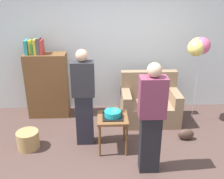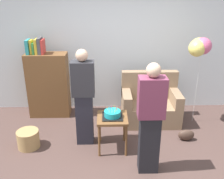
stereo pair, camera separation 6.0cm
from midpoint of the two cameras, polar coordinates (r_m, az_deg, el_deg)
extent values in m
plane|color=#4C3833|center=(4.05, 1.46, -16.27)|extent=(8.00, 8.00, 0.00)
cube|color=silver|center=(5.34, 0.21, 9.66)|extent=(6.00, 0.10, 2.70)
cube|color=#8C7054|center=(5.10, 8.01, -4.99)|extent=(1.10, 0.70, 0.40)
cube|color=#8C7054|center=(5.15, 7.79, 1.14)|extent=(1.10, 0.16, 0.56)
cube|color=#8C7054|center=(4.90, 2.79, -1.81)|extent=(0.16, 0.70, 0.24)
cube|color=#8C7054|center=(5.07, 13.45, -1.60)|extent=(0.16, 0.70, 0.24)
cube|color=brown|center=(5.29, -14.44, 0.86)|extent=(0.80, 0.36, 1.30)
cube|color=teal|center=(5.14, -18.72, 8.95)|extent=(0.06, 0.24, 0.27)
cube|color=gold|center=(5.13, -18.06, 8.96)|extent=(0.04, 0.16, 0.26)
cube|color=#38934C|center=(5.12, -17.53, 8.73)|extent=(0.04, 0.20, 0.22)
cube|color=gold|center=(5.10, -16.97, 9.12)|extent=(0.05, 0.22, 0.28)
cube|color=#4C4C51|center=(5.08, -16.28, 9.29)|extent=(0.06, 0.25, 0.30)
cube|color=red|center=(5.07, -15.66, 9.14)|extent=(0.04, 0.25, 0.27)
cube|color=brown|center=(4.08, -0.28, -6.35)|extent=(0.48, 0.48, 0.04)
cylinder|color=brown|center=(4.06, -3.20, -11.45)|extent=(0.04, 0.04, 0.54)
cylinder|color=brown|center=(4.07, 2.85, -11.32)|extent=(0.04, 0.04, 0.54)
cylinder|color=brown|center=(4.41, -3.13, -8.41)|extent=(0.04, 0.04, 0.54)
cylinder|color=brown|center=(4.42, 2.38, -8.30)|extent=(0.04, 0.04, 0.54)
cube|color=black|center=(4.07, -0.28, -6.00)|extent=(0.32, 0.32, 0.02)
cylinder|color=teal|center=(4.04, -0.28, -5.34)|extent=(0.26, 0.26, 0.09)
cylinder|color=#F2CC4C|center=(4.01, 0.74, -4.36)|extent=(0.01, 0.01, 0.06)
cylinder|color=#EA668C|center=(4.04, 0.60, -4.17)|extent=(0.01, 0.01, 0.06)
cylinder|color=#F2CC4C|center=(4.08, 0.13, -3.91)|extent=(0.01, 0.01, 0.06)
cylinder|color=#EA668C|center=(4.06, -0.49, -3.99)|extent=(0.01, 0.01, 0.06)
cylinder|color=#66B2E5|center=(4.06, -1.02, -4.01)|extent=(0.01, 0.01, 0.06)
cylinder|color=#F2CC4C|center=(4.03, -1.38, -4.29)|extent=(0.01, 0.01, 0.06)
cylinder|color=#66B2E5|center=(3.99, -1.08, -4.53)|extent=(0.01, 0.01, 0.06)
cylinder|color=#F2CC4C|center=(3.96, -0.99, -4.82)|extent=(0.01, 0.01, 0.06)
cylinder|color=#EA668C|center=(3.96, -0.36, -4.85)|extent=(0.01, 0.01, 0.05)
cylinder|color=#F2CC4C|center=(3.95, 0.22, -4.87)|extent=(0.01, 0.01, 0.06)
cylinder|color=#F2CC4C|center=(3.98, 0.45, -4.72)|extent=(0.01, 0.01, 0.05)
cube|color=#23232D|center=(4.33, -6.49, -6.60)|extent=(0.28, 0.20, 0.88)
cube|color=#2D2D33|center=(4.03, -6.93, 2.39)|extent=(0.36, 0.22, 0.56)
sphere|color=#D1A889|center=(3.92, -7.18, 7.54)|extent=(0.19, 0.19, 0.19)
cube|color=black|center=(3.74, 7.90, -11.85)|extent=(0.28, 0.20, 0.88)
cube|color=#75334C|center=(3.39, 8.54, -1.72)|extent=(0.36, 0.22, 0.56)
sphere|color=#D1A889|center=(3.25, 8.92, 4.32)|extent=(0.19, 0.19, 0.19)
cylinder|color=#A88451|center=(4.53, -18.53, -10.58)|extent=(0.36, 0.36, 0.30)
ellipsoid|color=#473328|center=(4.71, 15.76, -9.57)|extent=(0.28, 0.14, 0.20)
cylinder|color=silver|center=(5.07, 17.85, 0.95)|extent=(0.00, 0.00, 1.53)
sphere|color=#E5D666|center=(4.91, 18.27, 9.17)|extent=(0.31, 0.31, 0.31)
sphere|color=#E5D666|center=(4.79, 17.89, 8.82)|extent=(0.30, 0.30, 0.30)
sphere|color=#D65B84|center=(4.85, 19.05, 9.20)|extent=(0.30, 0.30, 0.30)
camera|label=1|loc=(0.03, -90.41, -0.17)|focal=41.07mm
camera|label=2|loc=(0.03, 89.59, 0.17)|focal=41.07mm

